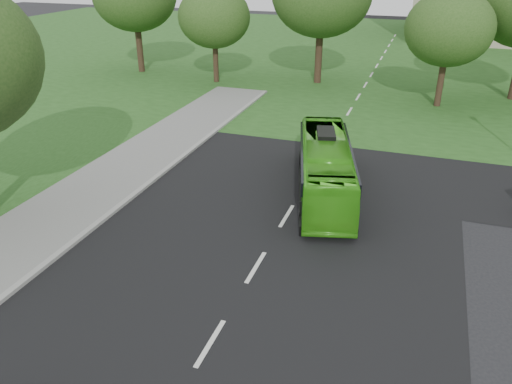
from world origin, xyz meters
TOP-DOWN VIEW (x-y plane):
  - ground at (0.00, 0.00)m, footprint 160.00×160.00m
  - street_surfaces at (-0.38, 22.75)m, footprint 120.00×120.00m
  - tree_park_a at (-12.19, 27.04)m, footprint 5.84×5.84m
  - tree_park_c at (5.72, 25.47)m, footprint 5.92×5.92m
  - bus at (1.00, 8.76)m, footprint 4.31×9.26m

SIDE VIEW (x-z plane):
  - ground at x=0.00m, z-range 0.00..0.00m
  - street_surfaces at x=-0.38m, z-range -0.05..0.10m
  - bus at x=1.00m, z-range 0.00..2.51m
  - tree_park_a at x=-12.19m, z-range 1.38..9.14m
  - tree_park_c at x=5.72m, z-range 1.40..9.26m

